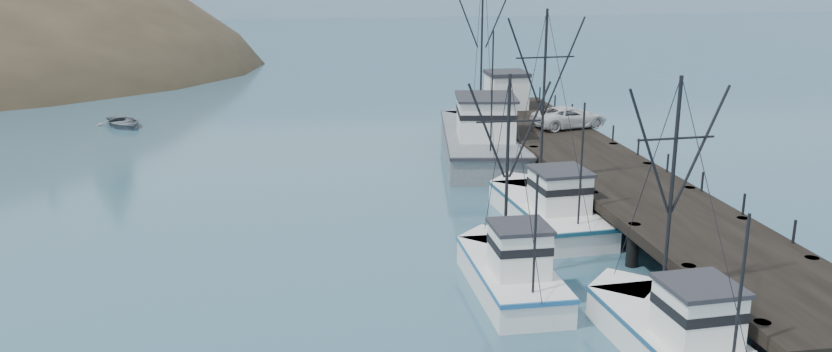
{
  "coord_description": "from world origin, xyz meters",
  "views": [
    {
      "loc": [
        -3.61,
        -26.02,
        13.62
      ],
      "look_at": [
        2.81,
        13.62,
        2.5
      ],
      "focal_mm": 35.0,
      "sensor_mm": 36.0,
      "label": 1
    }
  ],
  "objects": [
    {
      "name": "moored_sailboats",
      "position": [
        -29.59,
        60.34,
        0.33
      ],
      "size": [
        22.29,
        16.86,
        6.35
      ],
      "color": "white",
      "rests_on": "ground"
    },
    {
      "name": "pickup_truck",
      "position": [
        15.5,
        26.11,
        2.73
      ],
      "size": [
        5.62,
        3.49,
        1.45
      ],
      "primitive_type": "imported",
      "rotation": [
        0.0,
        0.0,
        1.79
      ],
      "color": "silver",
      "rests_on": "pier"
    },
    {
      "name": "trawler_far",
      "position": [
        9.46,
        12.33,
        0.82
      ],
      "size": [
        4.21,
        11.0,
        11.26
      ],
      "color": "white",
      "rests_on": "ground"
    },
    {
      "name": "pier",
      "position": [
        14.0,
        16.0,
        1.69
      ],
      "size": [
        6.0,
        44.0,
        2.0
      ],
      "color": "black",
      "rests_on": "ground"
    },
    {
      "name": "trawler_mid",
      "position": [
        5.24,
        4.3,
        0.82
      ],
      "size": [
        3.07,
        9.0,
        9.29
      ],
      "color": "white",
      "rests_on": "ground"
    },
    {
      "name": "trawler_near",
      "position": [
        9.28,
        -2.2,
        0.82
      ],
      "size": [
        3.65,
        9.73,
        10.07
      ],
      "color": "white",
      "rests_on": "ground"
    },
    {
      "name": "distant_ridge_far",
      "position": [
        -40.0,
        185.0,
        0.0
      ],
      "size": [
        180.0,
        25.0,
        18.0
      ],
      "primitive_type": "cube",
      "color": "silver",
      "rests_on": "ground"
    },
    {
      "name": "work_vessel",
      "position": [
        9.6,
        27.06,
        1.23
      ],
      "size": [
        7.45,
        17.59,
        14.36
      ],
      "color": "slate",
      "rests_on": "ground"
    },
    {
      "name": "pier_shed",
      "position": [
        13.18,
        34.0,
        3.42
      ],
      "size": [
        3.0,
        3.2,
        2.8
      ],
      "color": "silver",
      "rests_on": "pier"
    },
    {
      "name": "ground",
      "position": [
        0.0,
        0.0,
        0.0
      ],
      "size": [
        400.0,
        400.0,
        0.0
      ],
      "primitive_type": "plane",
      "color": "#2D5164",
      "rests_on": "ground"
    },
    {
      "name": "motorboat",
      "position": [
        -16.75,
        41.22,
        0.0
      ],
      "size": [
        5.24,
        5.81,
        0.99
      ],
      "primitive_type": "imported",
      "rotation": [
        0.0,
        0.0,
        0.49
      ],
      "color": "slate",
      "rests_on": "ground"
    },
    {
      "name": "distant_ridge",
      "position": [
        10.0,
        170.0,
        0.0
      ],
      "size": [
        360.0,
        40.0,
        26.0
      ],
      "primitive_type": "cube",
      "color": "#9EB2C6",
      "rests_on": "ground"
    }
  ]
}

